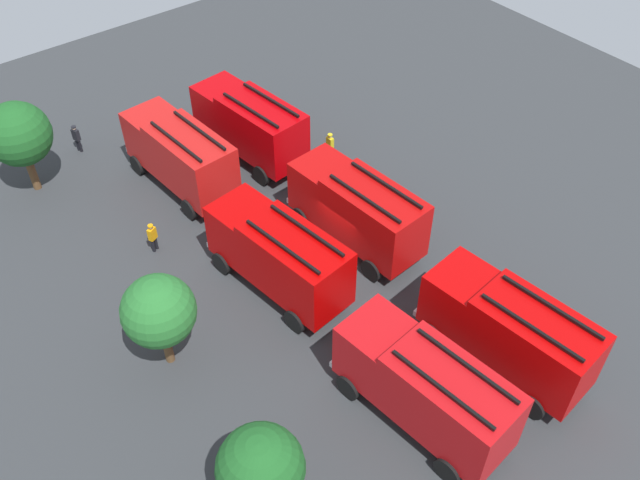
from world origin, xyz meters
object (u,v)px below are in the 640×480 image
(tree_3, at_px, (18,134))
(fire_truck_5, at_px, (180,154))
(fire_truck_0, at_px, (509,329))
(fire_truck_2, at_px, (250,123))
(firefighter_1, at_px, (157,125))
(firefighter_3, at_px, (77,137))
(traffic_cone_0, at_px, (322,172))
(fire_truck_3, at_px, (425,386))
(tree_2, at_px, (159,311))
(fire_truck_4, at_px, (279,254))
(tree_1, at_px, (260,468))
(firefighter_2, at_px, (153,236))
(firefighter_0, at_px, (330,145))
(fire_truck_1, at_px, (357,208))

(tree_3, bearing_deg, fire_truck_5, -127.38)
(fire_truck_0, distance_m, fire_truck_2, 18.04)
(fire_truck_0, bearing_deg, fire_truck_5, 7.45)
(firefighter_1, bearing_deg, firefighter_3, -34.46)
(traffic_cone_0, bearing_deg, firefighter_3, 41.85)
(fire_truck_0, bearing_deg, fire_truck_3, 81.91)
(fire_truck_0, relative_size, tree_3, 1.46)
(fire_truck_0, xyz_separation_m, tree_2, (8.54, 10.63, 0.92))
(fire_truck_4, height_order, tree_3, tree_3)
(fire_truck_5, height_order, firefighter_3, fire_truck_5)
(fire_truck_0, height_order, tree_1, tree_1)
(firefighter_2, bearing_deg, traffic_cone_0, -118.28)
(fire_truck_2, bearing_deg, firefighter_2, 107.00)
(fire_truck_0, height_order, fire_truck_3, same)
(fire_truck_3, xyz_separation_m, firefighter_2, (14.56, 3.52, -1.27))
(fire_truck_4, distance_m, firefighter_3, 15.77)
(fire_truck_3, xyz_separation_m, firefighter_0, (14.95, -7.60, -1.22))
(fire_truck_4, xyz_separation_m, firefighter_2, (5.71, 3.31, -1.27))
(fire_truck_3, xyz_separation_m, tree_3, (22.64, 6.18, 1.28))
(traffic_cone_0, bearing_deg, fire_truck_5, 57.82)
(tree_1, relative_size, traffic_cone_0, 6.53)
(fire_truck_2, xyz_separation_m, traffic_cone_0, (-3.93, -1.88, -1.81))
(fire_truck_0, xyz_separation_m, fire_truck_4, (8.99, 4.65, 0.00))
(fire_truck_0, bearing_deg, tree_3, 18.78)
(fire_truck_4, xyz_separation_m, fire_truck_5, (9.02, -0.28, 0.00))
(fire_truck_0, bearing_deg, fire_truck_4, 21.15)
(fire_truck_0, distance_m, traffic_cone_0, 14.34)
(firefighter_0, xyz_separation_m, firefighter_1, (7.63, 6.49, -0.04))
(firefighter_0, bearing_deg, fire_truck_1, -117.83)
(fire_truck_5, distance_m, firefighter_1, 4.98)
(firefighter_0, distance_m, firefighter_1, 10.02)
(firefighter_0, bearing_deg, firefighter_1, 130.62)
(fire_truck_3, height_order, firefighter_3, fire_truck_3)
(fire_truck_0, height_order, traffic_cone_0, fire_truck_0)
(fire_truck_3, distance_m, fire_truck_4, 8.85)
(fire_truck_1, relative_size, tree_1, 1.63)
(firefighter_3, relative_size, tree_1, 0.36)
(tree_2, height_order, traffic_cone_0, tree_2)
(fire_truck_1, height_order, fire_truck_4, same)
(firefighter_1, xyz_separation_m, tree_1, (-21.91, 7.89, 2.14))
(fire_truck_4, bearing_deg, fire_truck_0, -159.53)
(fire_truck_1, height_order, firefighter_3, fire_truck_1)
(firefighter_1, bearing_deg, fire_truck_1, 92.34)
(firefighter_2, relative_size, traffic_cone_0, 2.31)
(fire_truck_2, height_order, firefighter_2, fire_truck_2)
(fire_truck_5, bearing_deg, fire_truck_4, 174.24)
(fire_truck_1, xyz_separation_m, fire_truck_3, (-9.03, 4.44, 0.00))
(fire_truck_1, bearing_deg, firefighter_0, -32.36)
(fire_truck_1, xyz_separation_m, fire_truck_2, (8.87, 0.06, 0.00))
(fire_truck_0, distance_m, tree_2, 13.67)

